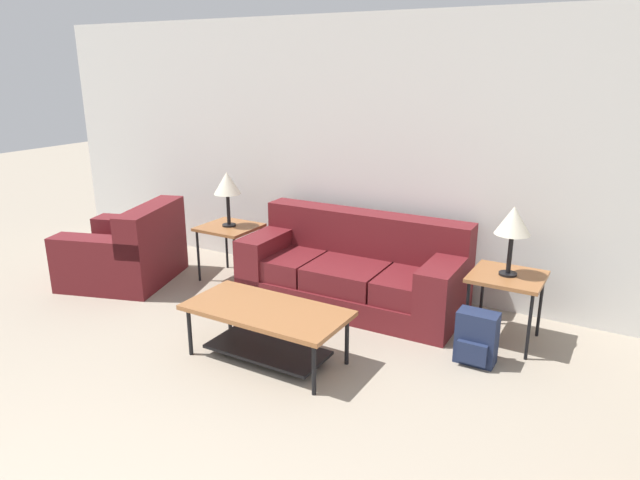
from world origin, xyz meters
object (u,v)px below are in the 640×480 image
Objects in this scene: table_lamp_left at (227,185)px; backpack at (476,339)px; armchair at (126,254)px; table_lamp_right at (513,222)px; couch at (353,273)px; side_table_right at (507,281)px; side_table_left at (229,231)px; coffee_table at (267,321)px.

backpack is (2.69, -0.46, -0.80)m from table_lamp_left.
table_lamp_right is at bearing 8.95° from armchair.
side_table_right is (1.39, -0.08, 0.21)m from couch.
table_lamp_left is 1.00× the size of table_lamp_right.
side_table_left is 2.82m from table_lamp_right.
table_lamp_right reaches higher than backpack.
table_lamp_right is (2.78, 0.00, 0.48)m from side_table_left.
coffee_table is at bearing -140.41° from side_table_right.
couch is 1.56m from table_lamp_right.
side_table_left is at bearing 32.92° from armchair.
couch is 1.56m from table_lamp_left.
couch is 1.68× the size of coffee_table.
couch is 5.05× the size of backpack.
table_lamp_right is at bearing 0.00° from side_table_left.
armchair reaches higher than coffee_table.
coffee_table is at bearing -42.61° from table_lamp_left.
backpack is at bearing -100.62° from side_table_right.
table_lamp_left is (0.89, 0.58, 0.71)m from armchair.
side_table_right is 0.57m from backpack.
backpack is at bearing 28.43° from coffee_table.
couch is at bearing 3.10° from table_lamp_left.
side_table_left is 1.39× the size of backpack.
backpack is at bearing -22.51° from couch.
side_table_left is 2.75m from backpack.
table_lamp_right is (1.46, 1.21, 0.68)m from coffee_table.
table_lamp_left is at bearing 180.00° from table_lamp_right.
couch is 3.71× the size of table_lamp_right.
table_lamp_left is 2.78m from table_lamp_right.
side_table_left is at bearing -63.43° from table_lamp_left.
armchair is 3.78m from table_lamp_right.
armchair is 3.72m from side_table_right.
table_lamp_left reaches higher than side_table_left.
side_table_left is at bearing 137.39° from coffee_table.
table_lamp_right is (1.39, -0.08, 0.70)m from couch.
table_lamp_right reaches higher than side_table_left.
table_lamp_right is at bearing 75.96° from side_table_right.
side_table_left is 1.00× the size of side_table_right.
table_lamp_left is (-1.39, -0.08, 0.70)m from couch.
side_table_right is 1.39× the size of backpack.
couch is 3.62× the size of side_table_right.
armchair is at bearing -147.08° from table_lamp_left.
table_lamp_left reaches higher than side_table_right.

